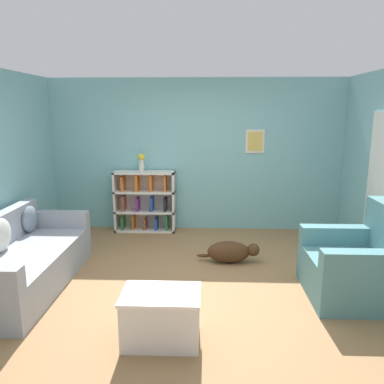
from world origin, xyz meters
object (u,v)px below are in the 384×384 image
object	(u,v)px
recliner_chair	(358,266)
dog	(231,252)
vase	(141,161)
bookshelf	(145,201)
coffee_table	(161,315)
couch	(20,262)

from	to	relation	value
recliner_chair	dog	bearing A→B (deg)	145.90
dog	vase	bearing A→B (deg)	136.73
bookshelf	coffee_table	bearing A→B (deg)	-78.40
couch	recliner_chair	distance (m)	3.89
couch	dog	distance (m)	2.67
couch	recliner_chair	xyz separation A→B (m)	(3.89, -0.10, 0.06)
recliner_chair	coffee_table	bearing A→B (deg)	-156.36
vase	recliner_chair	bearing A→B (deg)	-39.13
bookshelf	coffee_table	size ratio (longest dim) A/B	1.48
bookshelf	recliner_chair	size ratio (longest dim) A/B	0.99
couch	vase	size ratio (longest dim) A/B	6.93
dog	bookshelf	bearing A→B (deg)	135.40
bookshelf	recliner_chair	bearing A→B (deg)	-39.84
recliner_chair	coffee_table	world-z (taller)	recliner_chair
coffee_table	dog	bearing A→B (deg)	67.95
bookshelf	vase	xyz separation A→B (m)	(-0.04, -0.02, 0.70)
bookshelf	recliner_chair	distance (m)	3.59
recliner_chair	vase	size ratio (longest dim) A/B	3.49
couch	recliner_chair	world-z (taller)	recliner_chair
recliner_chair	vase	world-z (taller)	vase
couch	vase	bearing A→B (deg)	63.38
dog	vase	xyz separation A→B (m)	(-1.45, 1.36, 1.07)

